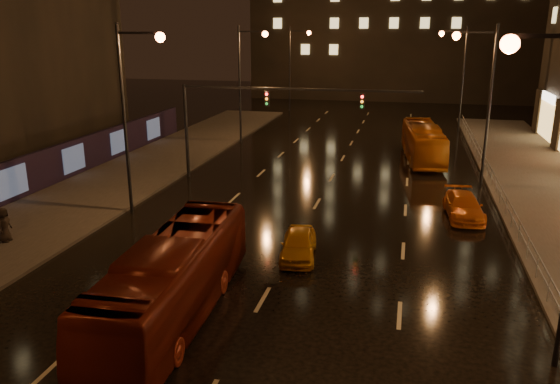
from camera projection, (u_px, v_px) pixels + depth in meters
name	position (u px, v px, depth m)	size (l,w,h in m)	color
ground	(327.00, 185.00, 35.24)	(140.00, 140.00, 0.00)	black
sidewalk_left	(98.00, 192.00, 33.56)	(7.00, 70.00, 0.15)	#38332D
hoarding_left	(10.00, 182.00, 31.25)	(0.30, 46.00, 2.50)	black
traffic_signal	(251.00, 109.00, 35.01)	(15.31, 0.32, 6.20)	black
railing_right	(501.00, 191.00, 30.85)	(0.05, 56.00, 1.00)	#99999E
bus_red	(174.00, 278.00, 18.73)	(2.44, 10.43, 2.90)	#61180D
bus_curb	(423.00, 142.00, 41.71)	(2.32, 9.93, 2.77)	#A65110
taxi_near	(298.00, 244.00, 23.90)	(1.48, 3.67, 1.25)	#BA7311
taxi_far	(464.00, 206.00, 29.05)	(1.76, 4.33, 1.26)	#CA5913
pedestrian_c	(4.00, 225.00, 25.30)	(0.80, 0.52, 1.64)	black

